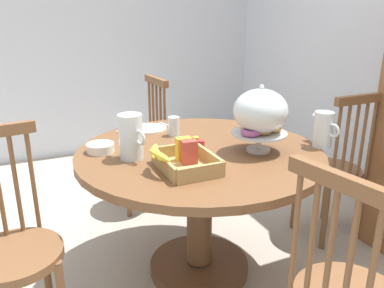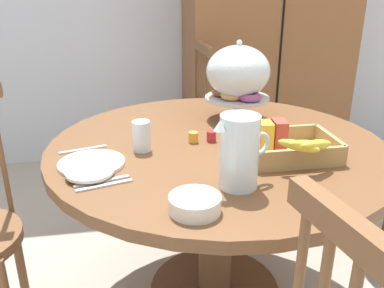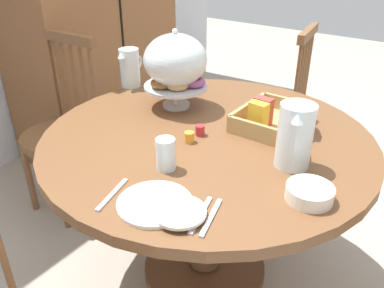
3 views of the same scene
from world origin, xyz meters
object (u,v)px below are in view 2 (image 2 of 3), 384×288
at_px(windsor_chair_by_cabinet, 182,131).
at_px(china_plate_small, 90,172).
at_px(pastry_stand_with_dome, 238,75).
at_px(cereal_bowl, 195,204).
at_px(china_plate_large, 92,163).
at_px(drinking_glass, 142,136).
at_px(orange_juice_pitcher, 239,155).
at_px(cereal_basket, 287,146).
at_px(dining_table, 217,189).
at_px(milk_pitcher, 233,82).
at_px(wooden_armoire, 267,32).

xyz_separation_m(windsor_chair_by_cabinet, china_plate_small, (-0.46, -1.16, 0.30)).
xyz_separation_m(pastry_stand_with_dome, cereal_bowl, (-0.32, -0.74, -0.17)).
bearing_deg(china_plate_large, pastry_stand_with_dome, 33.01).
bearing_deg(drinking_glass, orange_juice_pitcher, -50.90).
distance_m(pastry_stand_with_dome, orange_juice_pitcher, 0.65).
bearing_deg(cereal_basket, pastry_stand_with_dome, 97.26).
xyz_separation_m(dining_table, drinking_glass, (-0.29, -0.03, 0.25)).
relative_size(windsor_chair_by_cabinet, milk_pitcher, 5.17).
relative_size(dining_table, china_plate_small, 8.51).
relative_size(wooden_armoire, milk_pitcher, 10.40).
bearing_deg(dining_table, cereal_basket, -41.93).
height_order(milk_pitcher, cereal_basket, milk_pitcher).
height_order(windsor_chair_by_cabinet, cereal_bowl, windsor_chair_by_cabinet).
distance_m(milk_pitcher, china_plate_large, 1.01).
relative_size(wooden_armoire, china_plate_large, 8.91).
height_order(pastry_stand_with_dome, china_plate_large, pastry_stand_with_dome).
bearing_deg(windsor_chair_by_cabinet, orange_juice_pitcher, -90.81).
height_order(wooden_armoire, drinking_glass, wooden_armoire).
bearing_deg(china_plate_small, china_plate_large, 90.16).
relative_size(pastry_stand_with_dome, drinking_glass, 3.13).
xyz_separation_m(pastry_stand_with_dome, cereal_basket, (0.06, -0.44, -0.15)).
xyz_separation_m(wooden_armoire, orange_juice_pitcher, (-0.68, -1.73, -0.14)).
bearing_deg(pastry_stand_with_dome, china_plate_large, -146.99).
relative_size(cereal_basket, china_plate_large, 1.44).
bearing_deg(dining_table, cereal_bowl, -110.04).
xyz_separation_m(orange_juice_pitcher, china_plate_large, (-0.44, 0.23, -0.09)).
distance_m(china_plate_small, drinking_glass, 0.26).
xyz_separation_m(dining_table, pastry_stand_with_dome, (0.14, 0.26, 0.39)).
bearing_deg(cereal_basket, cereal_bowl, -141.49).
relative_size(dining_table, cereal_bowl, 9.12).
relative_size(china_plate_large, cereal_bowl, 1.57).
xyz_separation_m(milk_pitcher, drinking_glass, (-0.51, -0.64, -0.03)).
distance_m(pastry_stand_with_dome, cereal_basket, 0.47).
relative_size(wooden_armoire, china_plate_small, 13.07).
bearing_deg(wooden_armoire, milk_pitcher, -119.84).
height_order(orange_juice_pitcher, cereal_basket, orange_juice_pitcher).
height_order(wooden_armoire, milk_pitcher, wooden_armoire).
height_order(dining_table, orange_juice_pitcher, orange_juice_pitcher).
relative_size(pastry_stand_with_dome, orange_juice_pitcher, 1.57).
height_order(china_plate_large, cereal_bowl, cereal_bowl).
bearing_deg(cereal_bowl, pastry_stand_with_dome, 66.78).
bearing_deg(cereal_bowl, windsor_chair_by_cabinet, 83.17).
relative_size(orange_juice_pitcher, milk_pitcher, 1.17).
xyz_separation_m(pastry_stand_with_dome, milk_pitcher, (0.08, 0.35, -0.11)).
distance_m(dining_table, pastry_stand_with_dome, 0.50).
distance_m(wooden_armoire, cereal_basket, 1.64).
bearing_deg(dining_table, china_plate_large, -164.33).
distance_m(pastry_stand_with_dome, milk_pitcher, 0.37).
height_order(pastry_stand_with_dome, cereal_basket, pastry_stand_with_dome).
bearing_deg(china_plate_large, dining_table, 15.67).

